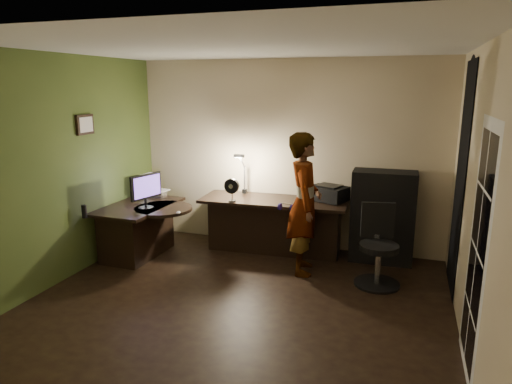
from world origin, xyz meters
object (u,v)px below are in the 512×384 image
(monitor, at_px, (145,196))
(office_chair, at_px, (379,247))
(desk_left, at_px, (140,230))
(cabinet, at_px, (383,217))
(desk_right, at_px, (273,226))
(person, at_px, (304,204))

(monitor, relative_size, office_chair, 0.53)
(desk_left, distance_m, cabinet, 3.33)
(desk_right, xyz_separation_m, monitor, (-1.56, -0.81, 0.50))
(monitor, bearing_deg, person, 21.98)
(monitor, distance_m, person, 2.13)
(office_chair, distance_m, person, 1.03)
(monitor, bearing_deg, office_chair, 17.41)
(desk_right, bearing_deg, person, -47.86)
(desk_left, xyz_separation_m, monitor, (0.16, -0.07, 0.52))
(cabinet, distance_m, person, 1.19)
(cabinet, bearing_deg, office_chair, -89.84)
(monitor, bearing_deg, desk_left, 172.08)
(desk_left, xyz_separation_m, office_chair, (3.22, 0.03, 0.12))
(desk_left, distance_m, person, 2.35)
(cabinet, bearing_deg, person, -143.83)
(office_chair, bearing_deg, desk_left, 168.54)
(cabinet, relative_size, office_chair, 1.28)
(desk_left, bearing_deg, office_chair, 1.81)
(desk_left, distance_m, desk_right, 1.87)
(monitor, bearing_deg, cabinet, 32.68)
(desk_right, height_order, office_chair, office_chair)
(cabinet, bearing_deg, monitor, -163.87)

